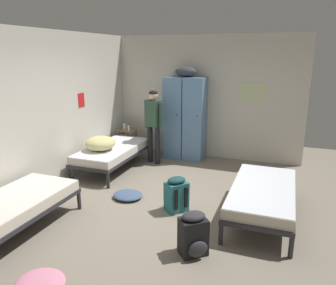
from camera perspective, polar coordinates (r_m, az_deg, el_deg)
ground_plane at (r=5.43m, az=-1.02°, el=-10.44°), size 8.68×8.68×0.00m
room_backdrop at (r=6.56m, az=-6.86°, el=6.61°), size 4.33×5.48×2.75m
locker_bank at (r=7.44m, az=3.00°, el=4.55°), size 0.90×0.55×2.07m
shelf_unit at (r=7.98m, az=-7.08°, el=0.60°), size 0.38×0.30×0.57m
bed_right at (r=5.03m, az=16.17°, el=-8.50°), size 0.90×1.90×0.49m
bed_left_rear at (r=6.89m, az=-9.63°, el=-1.58°), size 0.90×1.90×0.49m
bed_left_front at (r=4.90m, az=-25.83°, el=-10.14°), size 0.90×1.90×0.49m
bedding_heap at (r=6.63m, az=-11.69°, el=-0.12°), size 0.59×0.61×0.28m
person_traveler at (r=7.07m, az=-2.54°, el=3.92°), size 0.48×0.31×1.60m
water_bottle at (r=7.96m, az=-7.60°, el=2.85°), size 0.06×0.06×0.19m
lotion_bottle at (r=7.85m, az=-6.83°, el=2.59°), size 0.05×0.05×0.17m
backpack_black at (r=4.08m, az=4.45°, el=-15.71°), size 0.41×0.42×0.55m
backpack_teal at (r=5.09m, az=1.41°, el=-9.06°), size 0.42×0.41×0.55m
clothes_pile_denim at (r=5.62m, az=-7.00°, el=-9.08°), size 0.50×0.45×0.10m
clothes_pile_pink at (r=3.93m, az=-21.40°, el=-21.83°), size 0.54×0.48×0.11m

